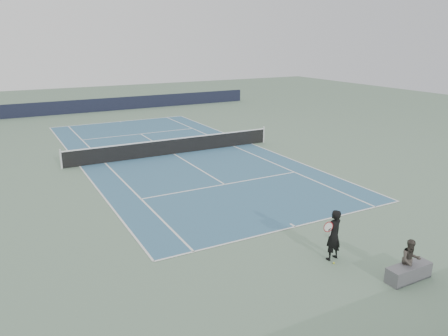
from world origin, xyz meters
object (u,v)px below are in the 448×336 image
tennis_net (174,146)px  tennis_player (333,235)px  spectator_bench (409,266)px  tennis_ball (334,263)px

tennis_net → tennis_player: bearing=-91.8°
tennis_player → spectator_bench: bearing=-61.2°
tennis_net → spectator_bench: bearing=-87.8°
tennis_net → spectator_bench: 16.38m
tennis_ball → spectator_bench: (1.25, -1.71, 0.42)m
tennis_ball → spectator_bench: bearing=-53.9°
tennis_net → tennis_ball: size_ratio=209.96×
tennis_player → tennis_ball: 0.86m
tennis_net → tennis_player: 14.38m
spectator_bench → tennis_player: bearing=118.8°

